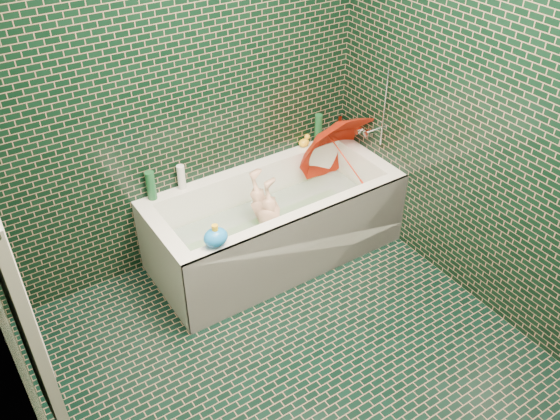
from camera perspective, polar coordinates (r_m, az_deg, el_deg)
floor at (r=3.48m, az=2.53°, el=-15.90°), size 2.80×2.80×0.00m
wall_back at (r=3.68m, az=-9.90°, el=11.69°), size 2.80×0.00×2.80m
wall_left at (r=2.27m, az=-24.80°, el=-9.34°), size 0.00×2.80×2.80m
wall_right at (r=3.45m, az=21.21°, el=7.92°), size 0.00×2.80×2.80m
bathtub at (r=4.10m, az=-0.40°, el=-1.95°), size 1.70×0.75×0.55m
bath_mat at (r=4.15m, az=-0.52°, el=-2.43°), size 1.35×0.47×0.01m
water at (r=4.06m, az=-0.53°, el=-0.84°), size 1.48×0.53×0.00m
towel at (r=2.59m, az=-23.43°, el=-9.09°), size 0.08×0.44×1.12m
faucet at (r=4.22m, az=8.91°, el=7.91°), size 0.18×0.19×0.55m
child at (r=4.00m, az=-0.93°, el=-1.27°), size 0.82×0.32×0.31m
umbrella at (r=4.26m, az=6.38°, el=4.83°), size 0.82×0.90×0.98m
soap_bottle_a at (r=4.52m, az=5.20°, el=7.00°), size 0.14×0.14×0.28m
soap_bottle_b at (r=4.54m, az=5.81°, el=7.09°), size 0.09×0.09×0.17m
soap_bottle_c at (r=4.51m, az=5.42°, el=6.93°), size 0.18×0.18×0.18m
bottle_right_tall at (r=4.37m, az=3.70°, el=7.74°), size 0.07×0.07×0.24m
bottle_right_pump at (r=4.51m, az=5.73°, el=8.14°), size 0.07×0.07×0.17m
bottle_left_tall at (r=3.85m, az=-12.32°, el=2.31°), size 0.07×0.07×0.20m
bottle_left_short at (r=3.92m, az=-9.48°, el=3.13°), size 0.06×0.06×0.17m
rubber_duck at (r=4.37m, az=2.38°, el=6.59°), size 0.11×0.08×0.09m
bath_toy at (r=3.42m, az=-6.21°, el=-2.61°), size 0.18×0.16×0.14m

